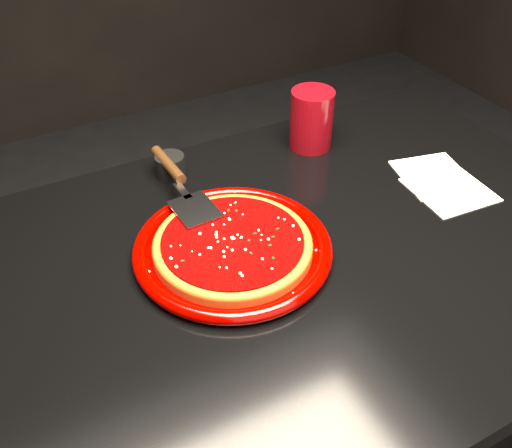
{
  "coord_description": "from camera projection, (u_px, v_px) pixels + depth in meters",
  "views": [
    {
      "loc": [
        -0.39,
        -0.6,
        1.39
      ],
      "look_at": [
        -0.03,
        0.08,
        0.77
      ],
      "focal_mm": 40.0,
      "sensor_mm": 36.0,
      "label": 1
    }
  ],
  "objects": [
    {
      "name": "basil_flecks",
      "position": [
        232.0,
        239.0,
        0.93
      ],
      "size": [
        0.21,
        0.21,
        0.0
      ],
      "primitive_type": null,
      "color": "black",
      "rests_on": "plate"
    },
    {
      "name": "plate",
      "position": [
        233.0,
        248.0,
        0.95
      ],
      "size": [
        0.36,
        0.36,
        0.02
      ],
      "primitive_type": "cylinder",
      "rotation": [
        0.0,
        0.0,
        0.1
      ],
      "color": "#6C0100",
      "rests_on": "table"
    },
    {
      "name": "pizza_crust_rim",
      "position": [
        233.0,
        244.0,
        0.94
      ],
      "size": [
        0.29,
        0.29,
        0.02
      ],
      "primitive_type": "torus",
      "rotation": [
        0.0,
        0.0,
        0.1
      ],
      "color": "brown",
      "rests_on": "plate"
    },
    {
      "name": "napkin_b",
      "position": [
        434.0,
        176.0,
        1.13
      ],
      "size": [
        0.16,
        0.17,
        0.0
      ],
      "primitive_type": "cube",
      "rotation": [
        0.0,
        0.0,
        -0.23
      ],
      "color": "silver",
      "rests_on": "table"
    },
    {
      "name": "parmesan_dusting",
      "position": [
        232.0,
        238.0,
        0.93
      ],
      "size": [
        0.23,
        0.23,
        0.01
      ],
      "primitive_type": null,
      "color": "#F7EFC1",
      "rests_on": "plate"
    },
    {
      "name": "ramekin",
      "position": [
        170.0,
        166.0,
        1.12
      ],
      "size": [
        0.08,
        0.08,
        0.04
      ],
      "primitive_type": "cylinder",
      "rotation": [
        0.0,
        0.0,
        0.38
      ],
      "color": "black",
      "rests_on": "table"
    },
    {
      "name": "pizza_server",
      "position": [
        181.0,
        183.0,
        1.04
      ],
      "size": [
        0.1,
        0.3,
        0.02
      ],
      "primitive_type": null,
      "rotation": [
        0.0,
        0.0,
        0.04
      ],
      "color": "#B3B5BA",
      "rests_on": "plate"
    },
    {
      "name": "table",
      "position": [
        286.0,
        386.0,
        1.19
      ],
      "size": [
        1.2,
        0.8,
        0.75
      ],
      "primitive_type": "cube",
      "color": "black",
      "rests_on": "floor"
    },
    {
      "name": "cup",
      "position": [
        311.0,
        119.0,
        1.19
      ],
      "size": [
        0.11,
        0.11,
        0.13
      ],
      "primitive_type": "cylinder",
      "rotation": [
        0.0,
        0.0,
        0.19
      ],
      "color": "maroon",
      "rests_on": "table"
    },
    {
      "name": "pizza_sauce",
      "position": [
        233.0,
        241.0,
        0.94
      ],
      "size": [
        0.26,
        0.26,
        0.01
      ],
      "primitive_type": "cylinder",
      "rotation": [
        0.0,
        0.0,
        0.1
      ],
      "color": "#630101",
      "rests_on": "plate"
    },
    {
      "name": "napkin_a",
      "position": [
        450.0,
        190.0,
        1.1
      ],
      "size": [
        0.15,
        0.15,
        0.0
      ],
      "primitive_type": "cube",
      "rotation": [
        0.0,
        0.0,
        -0.07
      ],
      "color": "silver",
      "rests_on": "table"
    },
    {
      "name": "pizza_crust",
      "position": [
        233.0,
        247.0,
        0.95
      ],
      "size": [
        0.29,
        0.29,
        0.01
      ],
      "primitive_type": "cylinder",
      "rotation": [
        0.0,
        0.0,
        0.1
      ],
      "color": "brown",
      "rests_on": "plate"
    }
  ]
}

